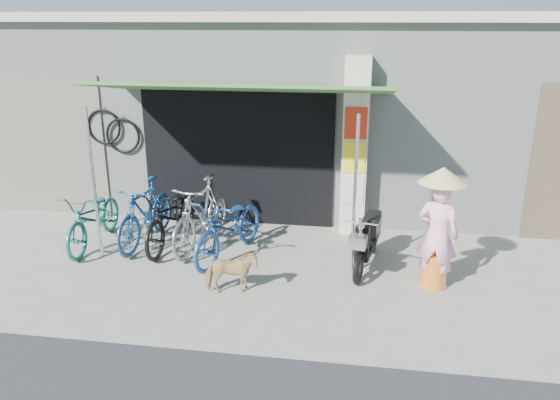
# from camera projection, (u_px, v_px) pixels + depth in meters

# --- Properties ---
(ground) EXTENTS (80.00, 80.00, 0.00)m
(ground) POSITION_uv_depth(u_px,v_px,m) (283.00, 293.00, 7.45)
(ground) COLOR gray
(ground) RESTS_ON ground
(bicycle_shop) EXTENTS (12.30, 5.30, 3.66)m
(bicycle_shop) POSITION_uv_depth(u_px,v_px,m) (318.00, 103.00, 11.64)
(bicycle_shop) COLOR #A7ADA5
(bicycle_shop) RESTS_ON ground
(shop_pillar) EXTENTS (0.42, 0.44, 3.00)m
(shop_pillar) POSITION_uv_depth(u_px,v_px,m) (355.00, 148.00, 9.14)
(shop_pillar) COLOR beige
(shop_pillar) RESTS_ON ground
(awning) EXTENTS (4.60, 1.88, 2.72)m
(awning) POSITION_uv_depth(u_px,v_px,m) (241.00, 91.00, 8.30)
(awning) COLOR #37632C
(awning) RESTS_ON ground
(neighbour_left) EXTENTS (2.60, 0.06, 2.60)m
(neighbour_left) POSITION_uv_depth(u_px,v_px,m) (39.00, 145.00, 10.18)
(neighbour_left) COLOR #6B665B
(neighbour_left) RESTS_ON ground
(bike_teal) EXTENTS (0.68, 1.84, 0.96)m
(bike_teal) POSITION_uv_depth(u_px,v_px,m) (94.00, 218.00, 8.88)
(bike_teal) COLOR #17685B
(bike_teal) RESTS_ON ground
(bike_blue) EXTENTS (0.71, 1.84, 1.08)m
(bike_blue) POSITION_uv_depth(u_px,v_px,m) (146.00, 213.00, 8.91)
(bike_blue) COLOR navy
(bike_blue) RESTS_ON ground
(bike_black) EXTENTS (0.78, 1.96, 1.01)m
(bike_black) POSITION_uv_depth(u_px,v_px,m) (172.00, 216.00, 8.88)
(bike_black) COLOR black
(bike_black) RESTS_ON ground
(bike_silver) EXTENTS (0.88, 1.96, 1.14)m
(bike_silver) POSITION_uv_depth(u_px,v_px,m) (201.00, 214.00, 8.78)
(bike_silver) COLOR #BBBCC0
(bike_silver) RESTS_ON ground
(bike_navy) EXTENTS (1.20, 2.03, 1.01)m
(bike_navy) POSITION_uv_depth(u_px,v_px,m) (230.00, 227.00, 8.43)
(bike_navy) COLOR navy
(bike_navy) RESTS_ON ground
(street_dog) EXTENTS (0.78, 0.51, 0.61)m
(street_dog) POSITION_uv_depth(u_px,v_px,m) (231.00, 273.00, 7.36)
(street_dog) COLOR #A57357
(street_dog) RESTS_ON ground
(moped) EXTENTS (0.55, 1.62, 0.92)m
(moped) POSITION_uv_depth(u_px,v_px,m) (367.00, 240.00, 8.14)
(moped) COLOR black
(moped) RESTS_ON ground
(nun) EXTENTS (0.65, 0.64, 1.73)m
(nun) POSITION_uv_depth(u_px,v_px,m) (438.00, 229.00, 7.38)
(nun) COLOR #FBA9C9
(nun) RESTS_ON ground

